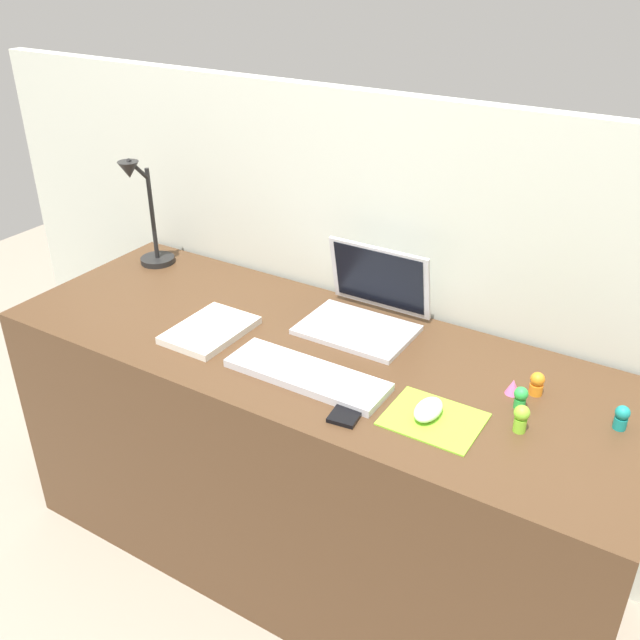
{
  "coord_description": "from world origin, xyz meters",
  "views": [
    {
      "loc": [
        0.84,
        -1.33,
        1.69
      ],
      "look_at": [
        0.02,
        0.0,
        0.83
      ],
      "focal_mm": 39.6,
      "sensor_mm": 36.0,
      "label": 1
    }
  ],
  "objects_px": {
    "toy_figurine_orange": "(537,383)",
    "notebook_pad": "(210,330)",
    "desk_lamp": "(145,216)",
    "toy_figurine_teal": "(622,417)",
    "keyboard": "(307,375)",
    "mouse": "(428,410)",
    "toy_figurine_pink": "(513,387)",
    "cell_phone": "(350,409)",
    "toy_figurine_lime": "(521,417)",
    "laptop": "(367,306)",
    "toy_figurine_green": "(521,397)"
  },
  "relations": [
    {
      "from": "toy_figurine_orange",
      "to": "notebook_pad",
      "type": "bearing_deg",
      "value": -167.8
    },
    {
      "from": "desk_lamp",
      "to": "toy_figurine_teal",
      "type": "xyz_separation_m",
      "value": [
        1.47,
        -0.1,
        -0.14
      ]
    },
    {
      "from": "keyboard",
      "to": "mouse",
      "type": "distance_m",
      "value": 0.32
    },
    {
      "from": "toy_figurine_orange",
      "to": "mouse",
      "type": "bearing_deg",
      "value": -129.33
    },
    {
      "from": "keyboard",
      "to": "toy_figurine_orange",
      "type": "bearing_deg",
      "value": 24.72
    },
    {
      "from": "toy_figurine_pink",
      "to": "notebook_pad",
      "type": "bearing_deg",
      "value": -169.02
    },
    {
      "from": "cell_phone",
      "to": "toy_figurine_lime",
      "type": "height_order",
      "value": "toy_figurine_lime"
    },
    {
      "from": "notebook_pad",
      "to": "toy_figurine_teal",
      "type": "bearing_deg",
      "value": 8.44
    },
    {
      "from": "keyboard",
      "to": "cell_phone",
      "type": "relative_size",
      "value": 3.2
    },
    {
      "from": "mouse",
      "to": "laptop",
      "type": "bearing_deg",
      "value": 136.31
    },
    {
      "from": "mouse",
      "to": "notebook_pad",
      "type": "distance_m",
      "value": 0.66
    },
    {
      "from": "toy_figurine_pink",
      "to": "toy_figurine_teal",
      "type": "bearing_deg",
      "value": -1.42
    },
    {
      "from": "mouse",
      "to": "desk_lamp",
      "type": "relative_size",
      "value": 0.26
    },
    {
      "from": "toy_figurine_lime",
      "to": "desk_lamp",
      "type": "bearing_deg",
      "value": 170.28
    },
    {
      "from": "toy_figurine_pink",
      "to": "toy_figurine_green",
      "type": "height_order",
      "value": "toy_figurine_green"
    },
    {
      "from": "toy_figurine_orange",
      "to": "cell_phone",
      "type": "bearing_deg",
      "value": -139.8
    },
    {
      "from": "toy_figurine_orange",
      "to": "toy_figurine_pink",
      "type": "relative_size",
      "value": 1.5
    },
    {
      "from": "cell_phone",
      "to": "toy_figurine_teal",
      "type": "bearing_deg",
      "value": 18.06
    },
    {
      "from": "toy_figurine_green",
      "to": "desk_lamp",
      "type": "bearing_deg",
      "value": 173.79
    },
    {
      "from": "notebook_pad",
      "to": "toy_figurine_green",
      "type": "distance_m",
      "value": 0.82
    },
    {
      "from": "toy_figurine_lime",
      "to": "toy_figurine_green",
      "type": "distance_m",
      "value": 0.09
    },
    {
      "from": "toy_figurine_green",
      "to": "toy_figurine_teal",
      "type": "bearing_deg",
      "value": 11.03
    },
    {
      "from": "desk_lamp",
      "to": "toy_figurine_lime",
      "type": "xyz_separation_m",
      "value": [
        1.29,
        -0.22,
        -0.13
      ]
    },
    {
      "from": "toy_figurine_lime",
      "to": "toy_figurine_pink",
      "type": "distance_m",
      "value": 0.14
    },
    {
      "from": "laptop",
      "to": "toy_figurine_pink",
      "type": "bearing_deg",
      "value": -14.57
    },
    {
      "from": "cell_phone",
      "to": "toy_figurine_teal",
      "type": "height_order",
      "value": "toy_figurine_teal"
    },
    {
      "from": "notebook_pad",
      "to": "toy_figurine_orange",
      "type": "bearing_deg",
      "value": 12.52
    },
    {
      "from": "desk_lamp",
      "to": "toy_figurine_green",
      "type": "height_order",
      "value": "desk_lamp"
    },
    {
      "from": "mouse",
      "to": "notebook_pad",
      "type": "bearing_deg",
      "value": 176.76
    },
    {
      "from": "keyboard",
      "to": "notebook_pad",
      "type": "height_order",
      "value": "same"
    },
    {
      "from": "laptop",
      "to": "notebook_pad",
      "type": "xyz_separation_m",
      "value": [
        -0.33,
        -0.27,
        -0.04
      ]
    },
    {
      "from": "keyboard",
      "to": "cell_phone",
      "type": "bearing_deg",
      "value": -20.96
    },
    {
      "from": "keyboard",
      "to": "toy_figurine_green",
      "type": "relative_size",
      "value": 7.48
    },
    {
      "from": "cell_phone",
      "to": "laptop",
      "type": "bearing_deg",
      "value": 105.9
    },
    {
      "from": "desk_lamp",
      "to": "toy_figurine_pink",
      "type": "relative_size",
      "value": 9.46
    },
    {
      "from": "toy_figurine_lime",
      "to": "toy_figurine_teal",
      "type": "bearing_deg",
      "value": 34.15
    },
    {
      "from": "laptop",
      "to": "toy_figurine_pink",
      "type": "distance_m",
      "value": 0.47
    },
    {
      "from": "cell_phone",
      "to": "notebook_pad",
      "type": "bearing_deg",
      "value": 160.63
    },
    {
      "from": "toy_figurine_orange",
      "to": "toy_figurine_pink",
      "type": "distance_m",
      "value": 0.06
    },
    {
      "from": "cell_phone",
      "to": "toy_figurine_green",
      "type": "relative_size",
      "value": 2.34
    },
    {
      "from": "toy_figurine_teal",
      "to": "toy_figurine_orange",
      "type": "distance_m",
      "value": 0.2
    },
    {
      "from": "cell_phone",
      "to": "desk_lamp",
      "type": "xyz_separation_m",
      "value": [
        -0.94,
        0.35,
        0.16
      ]
    },
    {
      "from": "keyboard",
      "to": "toy_figurine_green",
      "type": "height_order",
      "value": "toy_figurine_green"
    },
    {
      "from": "laptop",
      "to": "mouse",
      "type": "bearing_deg",
      "value": -43.69
    },
    {
      "from": "desk_lamp",
      "to": "toy_figurine_lime",
      "type": "bearing_deg",
      "value": -9.72
    },
    {
      "from": "toy_figurine_teal",
      "to": "desk_lamp",
      "type": "bearing_deg",
      "value": 176.25
    },
    {
      "from": "toy_figurine_lime",
      "to": "toy_figurine_orange",
      "type": "bearing_deg",
      "value": 94.21
    },
    {
      "from": "keyboard",
      "to": "cell_phone",
      "type": "distance_m",
      "value": 0.17
    },
    {
      "from": "notebook_pad",
      "to": "toy_figurine_lime",
      "type": "relative_size",
      "value": 3.66
    },
    {
      "from": "keyboard",
      "to": "toy_figurine_orange",
      "type": "distance_m",
      "value": 0.54
    }
  ]
}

